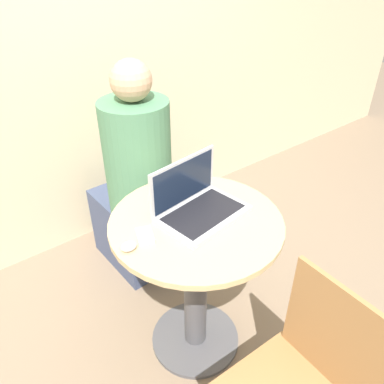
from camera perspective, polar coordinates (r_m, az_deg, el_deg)
ground_plane at (r=2.05m, az=0.50°, el=-21.44°), size 12.00×12.00×0.00m
back_wall at (r=2.23m, az=-19.40°, el=21.99°), size 7.00×0.05×2.60m
round_table at (r=1.66m, az=0.58°, el=-11.23°), size 0.70×0.70×0.76m
laptop at (r=1.50m, az=0.80°, el=-1.86°), size 0.38×0.28×0.22m
cell_phone at (r=1.42m, az=-7.18°, el=-6.61°), size 0.09×0.11×0.02m
computer_mouse at (r=1.37m, az=-9.62°, el=-8.15°), size 0.06×0.05×0.03m
person_seated at (r=2.11m, az=-8.58°, el=0.02°), size 0.35×0.54×1.26m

